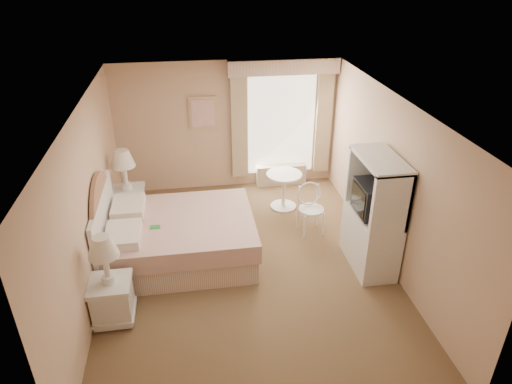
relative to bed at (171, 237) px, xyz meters
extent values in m
cube|color=brown|center=(1.11, -0.39, -0.38)|extent=(4.20, 5.50, 0.01)
cube|color=silver|center=(1.11, -0.39, 2.12)|extent=(4.20, 5.50, 0.01)
cube|color=#D1AC8B|center=(1.11, 2.36, 0.87)|extent=(4.20, 0.01, 2.50)
cube|color=#D1AC8B|center=(1.11, -3.14, 0.87)|extent=(4.20, 0.01, 2.50)
cube|color=#D1AC8B|center=(-0.99, -0.39, 0.87)|extent=(0.01, 5.50, 2.50)
cube|color=#D1AC8B|center=(3.21, -0.39, 0.87)|extent=(0.01, 5.50, 2.50)
cube|color=white|center=(2.16, 2.33, 0.87)|extent=(1.30, 0.02, 2.00)
cube|color=tan|center=(1.33, 2.28, 0.87)|extent=(0.30, 0.08, 2.05)
cube|color=tan|center=(2.99, 2.28, 0.87)|extent=(0.30, 0.08, 2.05)
cube|color=tan|center=(2.16, 2.24, 1.99)|extent=(2.05, 0.20, 0.28)
cube|color=beige|center=(2.16, 2.24, -0.17)|extent=(1.00, 0.22, 0.42)
cube|color=tan|center=(0.66, 2.33, 1.17)|extent=(0.52, 0.03, 0.62)
cube|color=beige|center=(0.66, 2.31, 1.17)|extent=(0.42, 0.02, 0.52)
cube|color=tan|center=(0.11, 0.00, -0.19)|extent=(2.21, 1.68, 0.38)
cube|color=#CFA79B|center=(0.11, 0.00, 0.15)|extent=(2.27, 1.75, 0.29)
cube|color=silver|center=(-0.62, -0.40, 0.36)|extent=(0.47, 0.65, 0.15)
cube|color=silver|center=(-0.62, 0.40, 0.36)|extent=(0.47, 0.65, 0.15)
cube|color=green|center=(-0.20, -0.16, 0.30)|extent=(0.14, 0.10, 0.01)
cube|color=silver|center=(-0.94, 0.00, 0.20)|extent=(0.06, 1.79, 1.16)
cylinder|color=#9C6853|center=(-0.94, 0.00, 0.30)|extent=(0.05, 1.58, 1.58)
cube|color=white|center=(-0.73, -1.23, -0.10)|extent=(0.47, 0.47, 0.51)
cube|color=white|center=(-0.73, -1.23, 0.19)|extent=(0.51, 0.51, 0.06)
cube|color=white|center=(-0.73, -1.23, -0.28)|extent=(0.51, 0.51, 0.05)
cylinder|color=silver|center=(-0.73, -1.23, 0.27)|extent=(0.16, 0.16, 0.10)
cylinder|color=silver|center=(-0.73, -1.23, 0.47)|extent=(0.07, 0.07, 0.41)
cone|color=silver|center=(-0.73, -1.23, 0.75)|extent=(0.37, 0.37, 0.27)
cube|color=white|center=(-0.73, 1.19, -0.08)|extent=(0.51, 0.51, 0.55)
cube|color=white|center=(-0.73, 1.19, 0.23)|extent=(0.55, 0.55, 0.07)
cube|color=white|center=(-0.73, 1.19, -0.27)|extent=(0.55, 0.55, 0.06)
cylinder|color=silver|center=(-0.73, 1.19, 0.32)|extent=(0.18, 0.18, 0.11)
cylinder|color=silver|center=(-0.73, 1.19, 0.54)|extent=(0.08, 0.08, 0.44)
cone|color=silver|center=(-0.73, 1.19, 0.83)|extent=(0.40, 0.40, 0.29)
cylinder|color=silver|center=(2.02, 1.30, -0.37)|extent=(0.48, 0.48, 0.03)
cylinder|color=silver|center=(2.02, 1.30, -0.04)|extent=(0.07, 0.07, 0.64)
cylinder|color=white|center=(2.02, 1.30, 0.28)|extent=(0.64, 0.64, 0.04)
cylinder|color=silver|center=(2.14, 0.21, -0.16)|extent=(0.03, 0.03, 0.43)
cylinder|color=silver|center=(2.46, 0.24, -0.16)|extent=(0.03, 0.03, 0.43)
cylinder|color=silver|center=(2.11, 0.53, -0.16)|extent=(0.03, 0.03, 0.43)
cylinder|color=silver|center=(2.43, 0.56, -0.16)|extent=(0.03, 0.03, 0.43)
cylinder|color=white|center=(2.29, 0.38, 0.06)|extent=(0.46, 0.46, 0.04)
torus|color=silver|center=(2.27, 0.52, 0.29)|extent=(0.42, 0.14, 0.41)
cylinder|color=silver|center=(2.11, 0.53, 0.24)|extent=(0.03, 0.03, 0.38)
cylinder|color=silver|center=(2.43, 0.56, 0.24)|extent=(0.03, 0.03, 0.38)
cube|color=white|center=(2.92, -0.60, 0.05)|extent=(0.53, 1.06, 0.86)
cube|color=white|center=(2.92, -1.09, 0.92)|extent=(0.53, 0.08, 0.86)
cube|color=white|center=(2.92, -0.11, 0.92)|extent=(0.53, 0.08, 0.86)
cube|color=white|center=(2.92, -0.60, 1.35)|extent=(0.53, 1.06, 0.06)
cube|color=white|center=(3.16, -0.60, 0.92)|extent=(0.04, 1.06, 0.86)
cube|color=black|center=(2.90, -0.60, 0.75)|extent=(0.46, 0.58, 0.46)
cube|color=black|center=(2.67, -0.60, 0.75)|extent=(0.02, 0.48, 0.38)
camera|label=1|loc=(0.38, -5.91, 3.84)|focal=32.00mm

